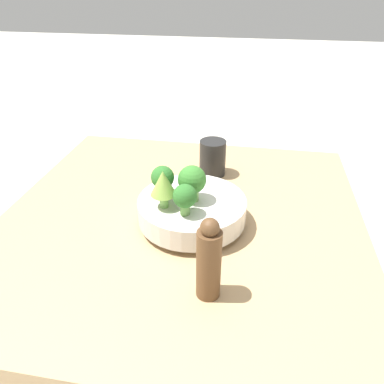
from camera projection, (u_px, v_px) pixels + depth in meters
The scene contains 9 objects.
ground_plane at pixel (181, 232), 0.90m from camera, with size 6.00×6.00×0.00m, color beige.
table at pixel (181, 224), 0.89m from camera, with size 0.86×0.84×0.05m.
bowl at pixel (192, 210), 0.84m from camera, with size 0.24×0.24×0.06m.
broccoli_floret_front at pixel (163, 179), 0.80m from camera, with size 0.05×0.05×0.08m.
broccoli_floret_right at pixel (185, 197), 0.75m from camera, with size 0.05×0.05×0.07m.
romanesco_piece_near at pixel (163, 184), 0.77m from camera, with size 0.05×0.05×0.09m.
broccoli_floret_center at pixel (192, 181), 0.80m from camera, with size 0.06×0.06×0.08m.
cup at pixel (213, 158), 1.04m from camera, with size 0.07×0.07×0.10m.
pepper_mill at pixel (209, 260), 0.63m from camera, with size 0.04×0.04×0.16m.
Camera 1 is at (0.71, 0.15, 0.55)m, focal length 35.00 mm.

